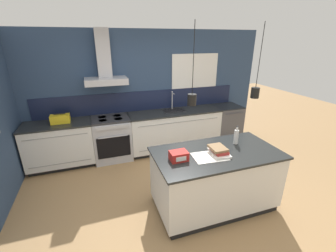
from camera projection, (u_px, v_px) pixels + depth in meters
ground_plane at (173, 199)px, 3.61m from camera, size 16.00×16.00×0.00m
wall_back at (140, 91)px, 4.87m from camera, size 5.60×2.45×2.60m
counter_run_left at (60, 145)px, 4.41m from camera, size 1.26×0.64×0.91m
counter_run_sink at (175, 130)px, 5.13m from camera, size 2.07×0.64×1.32m
oven_range at (112, 138)px, 4.71m from camera, size 0.75×0.66×0.91m
dishwasher at (225, 124)px, 5.53m from camera, size 0.62×0.65×0.91m
kitchen_island at (215, 179)px, 3.33m from camera, size 1.79×0.95×0.91m
bottle_on_island at (236, 136)px, 3.38m from camera, size 0.07×0.07×0.29m
book_stack at (219, 151)px, 3.10m from camera, size 0.27×0.36×0.10m
red_supply_box at (179, 156)px, 2.94m from camera, size 0.23×0.18×0.12m
paper_pile at (210, 157)px, 3.04m from camera, size 0.48×0.35×0.01m
yellow_toolbox at (60, 119)px, 4.24m from camera, size 0.34×0.18×0.19m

